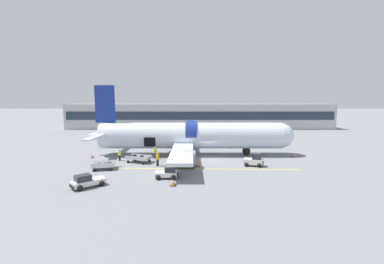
{
  "coord_description": "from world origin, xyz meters",
  "views": [
    {
      "loc": [
        -2.39,
        -36.91,
        8.53
      ],
      "look_at": [
        -2.48,
        -0.35,
        4.09
      ],
      "focal_mm": 24.0,
      "sensor_mm": 36.0,
      "label": 1
    }
  ],
  "objects_px": {
    "baggage_tug_mid": "(255,161)",
    "ground_crew_loader_b": "(156,152)",
    "baggage_tug_lead": "(88,181)",
    "airplane": "(189,136)",
    "ground_crew_driver": "(158,159)",
    "baggage_cart_loading": "(140,159)",
    "baggage_cart_queued": "(105,166)",
    "ground_crew_loader_a": "(120,155)",
    "baggage_tug_rear": "(168,173)"
  },
  "relations": [
    {
      "from": "baggage_cart_queued",
      "to": "ground_crew_loader_b",
      "type": "relative_size",
      "value": 2.12
    },
    {
      "from": "baggage_tug_mid",
      "to": "ground_crew_loader_b",
      "type": "distance_m",
      "value": 14.36
    },
    {
      "from": "baggage_cart_queued",
      "to": "baggage_tug_mid",
      "type": "bearing_deg",
      "value": 5.13
    },
    {
      "from": "airplane",
      "to": "baggage_tug_mid",
      "type": "xyz_separation_m",
      "value": [
        8.73,
        -7.03,
        -2.3
      ]
    },
    {
      "from": "baggage_tug_mid",
      "to": "ground_crew_loader_b",
      "type": "xyz_separation_m",
      "value": [
        -13.67,
        4.39,
        0.22
      ]
    },
    {
      "from": "airplane",
      "to": "ground_crew_loader_b",
      "type": "relative_size",
      "value": 18.68
    },
    {
      "from": "baggage_tug_lead",
      "to": "baggage_cart_loading",
      "type": "xyz_separation_m",
      "value": [
        3.04,
        10.33,
        -0.04
      ]
    },
    {
      "from": "baggage_tug_mid",
      "to": "ground_crew_driver",
      "type": "relative_size",
      "value": 1.49
    },
    {
      "from": "ground_crew_driver",
      "to": "airplane",
      "type": "bearing_deg",
      "value": 60.27
    },
    {
      "from": "baggage_tug_mid",
      "to": "ground_crew_loader_a",
      "type": "xyz_separation_m",
      "value": [
        -18.59,
        3.07,
        0.13
      ]
    },
    {
      "from": "ground_crew_loader_a",
      "to": "baggage_cart_queued",
      "type": "bearing_deg",
      "value": -97.0
    },
    {
      "from": "baggage_cart_queued",
      "to": "ground_crew_loader_a",
      "type": "xyz_separation_m",
      "value": [
        0.59,
        4.79,
        0.37
      ]
    },
    {
      "from": "baggage_tug_lead",
      "to": "airplane",
      "type": "bearing_deg",
      "value": 57.39
    },
    {
      "from": "airplane",
      "to": "baggage_cart_queued",
      "type": "distance_m",
      "value": 13.86
    },
    {
      "from": "baggage_tug_mid",
      "to": "baggage_cart_queued",
      "type": "relative_size",
      "value": 0.74
    },
    {
      "from": "baggage_cart_loading",
      "to": "baggage_tug_mid",
      "type": "bearing_deg",
      "value": -7.13
    },
    {
      "from": "baggage_cart_loading",
      "to": "ground_crew_loader_b",
      "type": "distance_m",
      "value": 3.11
    },
    {
      "from": "airplane",
      "to": "ground_crew_driver",
      "type": "xyz_separation_m",
      "value": [
        -3.99,
        -6.99,
        -2.03
      ]
    },
    {
      "from": "airplane",
      "to": "ground_crew_driver",
      "type": "height_order",
      "value": "airplane"
    },
    {
      "from": "baggage_tug_mid",
      "to": "ground_crew_driver",
      "type": "bearing_deg",
      "value": 179.85
    },
    {
      "from": "baggage_tug_lead",
      "to": "ground_crew_loader_a",
      "type": "distance_m",
      "value": 11.46
    },
    {
      "from": "airplane",
      "to": "baggage_tug_rear",
      "type": "height_order",
      "value": "airplane"
    },
    {
      "from": "baggage_tug_lead",
      "to": "ground_crew_loader_a",
      "type": "height_order",
      "value": "ground_crew_loader_a"
    },
    {
      "from": "airplane",
      "to": "ground_crew_loader_a",
      "type": "height_order",
      "value": "airplane"
    },
    {
      "from": "baggage_tug_mid",
      "to": "ground_crew_loader_a",
      "type": "bearing_deg",
      "value": 170.61
    },
    {
      "from": "airplane",
      "to": "ground_crew_driver",
      "type": "relative_size",
      "value": 17.7
    },
    {
      "from": "baggage_tug_lead",
      "to": "baggage_cart_loading",
      "type": "bearing_deg",
      "value": 73.62
    },
    {
      "from": "baggage_tug_rear",
      "to": "ground_crew_loader_b",
      "type": "relative_size",
      "value": 1.45
    },
    {
      "from": "airplane",
      "to": "baggage_tug_mid",
      "type": "relative_size",
      "value": 11.85
    },
    {
      "from": "baggage_tug_mid",
      "to": "airplane",
      "type": "bearing_deg",
      "value": 141.18
    },
    {
      "from": "airplane",
      "to": "baggage_tug_lead",
      "type": "relative_size",
      "value": 10.11
    },
    {
      "from": "baggage_tug_rear",
      "to": "baggage_cart_queued",
      "type": "height_order",
      "value": "baggage_tug_rear"
    },
    {
      "from": "airplane",
      "to": "ground_crew_loader_a",
      "type": "xyz_separation_m",
      "value": [
        -9.86,
        -3.95,
        -2.17
      ]
    },
    {
      "from": "airplane",
      "to": "baggage_cart_loading",
      "type": "relative_size",
      "value": 7.54
    },
    {
      "from": "baggage_cart_loading",
      "to": "airplane",
      "type": "bearing_deg",
      "value": 36.67
    },
    {
      "from": "baggage_tug_rear",
      "to": "ground_crew_loader_a",
      "type": "distance_m",
      "value": 11.39
    },
    {
      "from": "airplane",
      "to": "ground_crew_loader_b",
      "type": "bearing_deg",
      "value": -151.88
    },
    {
      "from": "ground_crew_loader_b",
      "to": "baggage_cart_queued",
      "type": "bearing_deg",
      "value": -132.03
    },
    {
      "from": "baggage_tug_lead",
      "to": "ground_crew_loader_a",
      "type": "relative_size",
      "value": 2.03
    },
    {
      "from": "baggage_tug_mid",
      "to": "ground_crew_loader_b",
      "type": "bearing_deg",
      "value": 162.2
    },
    {
      "from": "ground_crew_driver",
      "to": "ground_crew_loader_a",
      "type": "bearing_deg",
      "value": 152.59
    },
    {
      "from": "baggage_tug_rear",
      "to": "ground_crew_driver",
      "type": "distance_m",
      "value": 5.69
    },
    {
      "from": "baggage_tug_lead",
      "to": "baggage_cart_queued",
      "type": "bearing_deg",
      "value": 94.99
    },
    {
      "from": "baggage_tug_mid",
      "to": "baggage_cart_loading",
      "type": "bearing_deg",
      "value": 172.87
    },
    {
      "from": "ground_crew_loader_b",
      "to": "ground_crew_driver",
      "type": "height_order",
      "value": "ground_crew_driver"
    },
    {
      "from": "ground_crew_loader_a",
      "to": "ground_crew_driver",
      "type": "height_order",
      "value": "ground_crew_driver"
    },
    {
      "from": "baggage_tug_mid",
      "to": "baggage_cart_queued",
      "type": "distance_m",
      "value": 19.26
    },
    {
      "from": "ground_crew_loader_b",
      "to": "airplane",
      "type": "bearing_deg",
      "value": 28.12
    },
    {
      "from": "baggage_cart_loading",
      "to": "ground_crew_driver",
      "type": "relative_size",
      "value": 2.35
    },
    {
      "from": "baggage_cart_loading",
      "to": "ground_crew_loader_b",
      "type": "bearing_deg",
      "value": 52.3
    }
  ]
}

